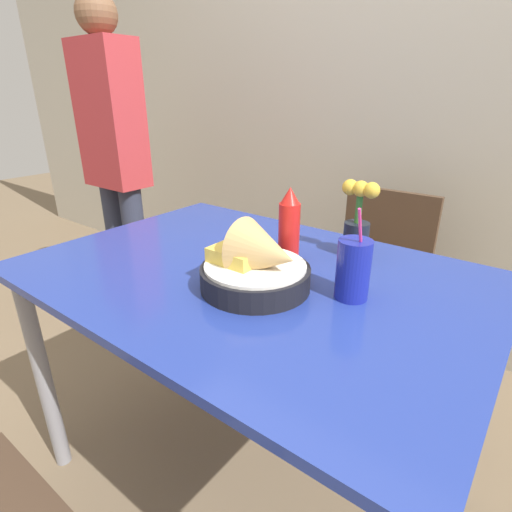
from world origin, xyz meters
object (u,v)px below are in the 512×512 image
chair_far_window (376,270)px  flower_vase (357,222)px  food_basket (258,266)px  drink_cup (353,271)px  ketchup_bottle (289,225)px  person_standing (115,155)px

chair_far_window → flower_vase: size_ratio=3.73×
food_basket → drink_cup: bearing=26.2°
chair_far_window → ketchup_bottle: size_ratio=3.92×
drink_cup → chair_far_window: bearing=105.5°
ketchup_bottle → flower_vase: (0.14, 0.15, 0.00)m
food_basket → drink_cup: drink_cup is taller
ketchup_bottle → food_basket: bearing=-77.0°
flower_vase → chair_far_window: bearing=101.6°
drink_cup → person_standing: size_ratio=0.14×
ketchup_bottle → drink_cup: 0.28m
chair_far_window → drink_cup: (0.21, -0.76, 0.33)m
food_basket → ketchup_bottle: size_ratio=1.28×
chair_far_window → food_basket: size_ratio=3.06×
food_basket → ketchup_bottle: 0.22m
food_basket → ketchup_bottle: ketchup_bottle is taller
chair_far_window → flower_vase: 0.64m
person_standing → chair_far_window: bearing=18.7°
drink_cup → ketchup_bottle: bearing=156.3°
chair_far_window → flower_vase: (0.10, -0.51, 0.37)m
food_basket → flower_vase: 0.37m
chair_far_window → person_standing: 1.35m
person_standing → ketchup_bottle: bearing=-11.7°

